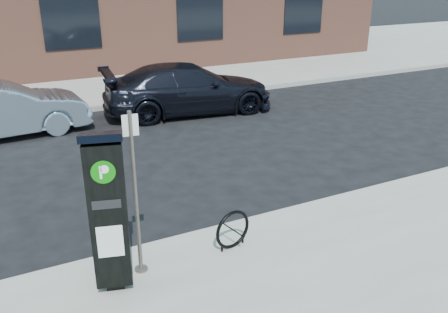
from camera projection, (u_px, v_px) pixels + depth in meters
ground at (223, 233)px, 7.65m from camera, size 120.00×120.00×0.00m
sidewalk_far at (69, 71)px, 19.23m from camera, size 60.00×12.00×0.15m
curb_near at (224, 230)px, 7.61m from camera, size 60.00×0.12×0.16m
curb_far at (104, 107)px, 14.27m from camera, size 60.00×0.12×0.16m
parking_kiosk at (108, 211)px, 5.76m from camera, size 0.59×0.55×2.14m
sign_pole at (136, 196)px, 6.06m from camera, size 0.20×0.18×2.26m
bike_rack at (233, 230)px, 6.90m from camera, size 0.60×0.16×0.60m
car_dark at (189, 88)px, 13.82m from camera, size 5.14×2.57×1.44m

